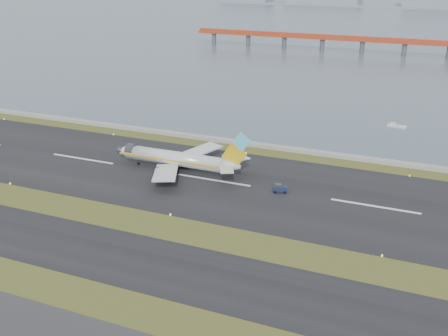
{
  "coord_description": "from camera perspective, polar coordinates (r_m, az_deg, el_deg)",
  "views": [
    {
      "loc": [
        54.79,
        -89.11,
        52.36
      ],
      "look_at": [
        6.4,
        22.0,
        7.04
      ],
      "focal_mm": 45.0,
      "sensor_mm": 36.0,
      "label": 1
    }
  ],
  "objects": [
    {
      "name": "ground",
      "position": [
        116.98,
        -7.24,
        -6.26
      ],
      "size": [
        1000.0,
        1000.0,
        0.0
      ],
      "primitive_type": "plane",
      "color": "#3F4A1A",
      "rests_on": "ground"
    },
    {
      "name": "taxiway_strip",
      "position": [
        108.09,
        -10.49,
        -8.82
      ],
      "size": [
        1000.0,
        18.0,
        0.1
      ],
      "primitive_type": "cube",
      "color": "black",
      "rests_on": "ground"
    },
    {
      "name": "runway_strip",
      "position": [
        141.16,
        -1.09,
        -1.25
      ],
      "size": [
        1000.0,
        45.0,
        0.1
      ],
      "primitive_type": "cube",
      "color": "black",
      "rests_on": "ground"
    },
    {
      "name": "seawall",
      "position": [
        167.11,
        3.19,
        2.39
      ],
      "size": [
        1000.0,
        2.5,
        1.0
      ],
      "primitive_type": "cube",
      "color": "gray",
      "rests_on": "ground"
    },
    {
      "name": "bay_water",
      "position": [
        554.32,
        18.32,
        14.09
      ],
      "size": [
        1400.0,
        800.0,
        1.3
      ],
      "primitive_type": "cube",
      "color": "#4D5F6E",
      "rests_on": "ground"
    },
    {
      "name": "red_pier",
      "position": [
        343.86,
        17.92,
        12.01
      ],
      "size": [
        260.0,
        5.0,
        10.2
      ],
      "color": "#AA3A1D",
      "rests_on": "ground"
    },
    {
      "name": "far_shoreline",
      "position": [
        711.81,
        20.96,
        15.49
      ],
      "size": [
        1400.0,
        80.0,
        60.5
      ],
      "color": "gray",
      "rests_on": "ground"
    },
    {
      "name": "airliner",
      "position": [
        146.22,
        -4.58,
        0.9
      ],
      "size": [
        38.52,
        32.89,
        12.8
      ],
      "color": "silver",
      "rests_on": "ground"
    },
    {
      "name": "pushback_tug",
      "position": [
        134.28,
        5.67,
        -2.08
      ],
      "size": [
        3.72,
        2.87,
        2.1
      ],
      "rotation": [
        0.0,
        0.0,
        0.35
      ],
      "color": "#15213A",
      "rests_on": "ground"
    },
    {
      "name": "workboat_near",
      "position": [
        194.4,
        17.1,
        4.1
      ],
      "size": [
        6.28,
        2.48,
        1.49
      ],
      "rotation": [
        0.0,
        0.0,
        -0.09
      ],
      "color": "silver",
      "rests_on": "ground"
    }
  ]
}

